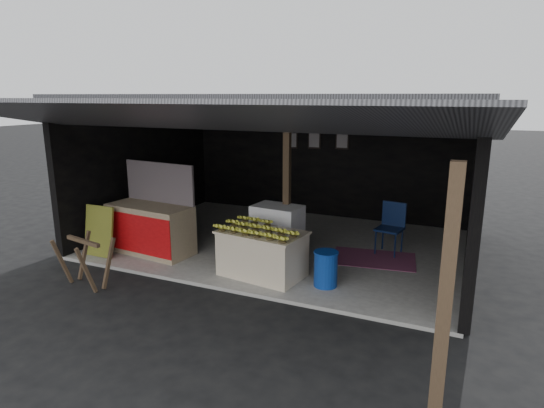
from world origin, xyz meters
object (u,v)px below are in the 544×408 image
at_px(banana_table, 262,253).
at_px(water_barrel, 326,270).
at_px(plastic_chair, 392,223).
at_px(neighbor_stall, 151,227).
at_px(white_crate, 277,231).
at_px(sawhorse, 85,257).

relative_size(banana_table, water_barrel, 2.77).
bearing_deg(water_barrel, banana_table, -179.21).
height_order(banana_table, plastic_chair, plastic_chair).
distance_m(neighbor_stall, plastic_chair, 4.58).
xyz_separation_m(neighbor_stall, plastic_chair, (4.19, 1.86, 0.07)).
height_order(white_crate, sawhorse, white_crate).
distance_m(sawhorse, water_barrel, 3.83).
bearing_deg(sawhorse, white_crate, 57.37).
relative_size(banana_table, white_crate, 1.54).
height_order(sawhorse, plastic_chair, plastic_chair).
relative_size(neighbor_stall, plastic_chair, 1.76).
bearing_deg(water_barrel, sawhorse, -157.55).
distance_m(sawhorse, plastic_chair, 5.46).
relative_size(white_crate, plastic_chair, 1.00).
relative_size(white_crate, neighbor_stall, 0.57).
bearing_deg(banana_table, sawhorse, -141.58).
height_order(neighbor_stall, sawhorse, neighbor_stall).
distance_m(banana_table, plastic_chair, 2.70).
bearing_deg(neighbor_stall, sawhorse, -84.52).
height_order(white_crate, plastic_chair, same).
bearing_deg(sawhorse, banana_table, 41.62).
bearing_deg(plastic_chair, banana_table, -120.35).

